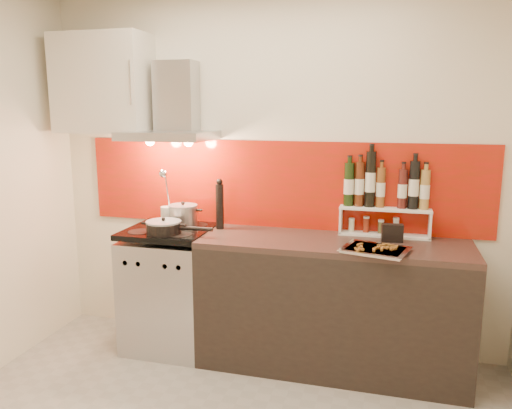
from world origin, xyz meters
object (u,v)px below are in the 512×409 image
(counter, at_px, (332,304))
(saute_pan, at_px, (165,227))
(stock_pot, at_px, (183,215))
(pepper_mill, at_px, (220,205))
(range_stove, at_px, (171,289))
(baking_tray, at_px, (376,249))

(counter, relative_size, saute_pan, 3.74)
(stock_pot, distance_m, saute_pan, 0.25)
(pepper_mill, bearing_deg, range_stove, -159.45)
(range_stove, distance_m, saute_pan, 0.53)
(counter, xyz_separation_m, baking_tray, (0.28, -0.20, 0.47))
(counter, bearing_deg, saute_pan, -172.73)
(stock_pot, distance_m, pepper_mill, 0.29)
(counter, relative_size, pepper_mill, 4.85)
(pepper_mill, relative_size, baking_tray, 0.82)
(saute_pan, height_order, pepper_mill, pepper_mill)
(counter, bearing_deg, pepper_mill, 171.54)
(stock_pot, xyz_separation_m, saute_pan, (-0.03, -0.25, -0.03))
(range_stove, height_order, baking_tray, baking_tray)
(counter, bearing_deg, stock_pot, 174.91)
(range_stove, relative_size, stock_pot, 4.24)
(range_stove, xyz_separation_m, saute_pan, (0.04, -0.14, 0.51))
(saute_pan, relative_size, pepper_mill, 1.29)
(stock_pot, bearing_deg, baking_tray, -12.01)
(pepper_mill, height_order, baking_tray, pepper_mill)
(saute_pan, bearing_deg, pepper_mill, 41.35)
(saute_pan, xyz_separation_m, pepper_mill, (0.31, 0.27, 0.12))
(range_stove, bearing_deg, saute_pan, -75.18)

